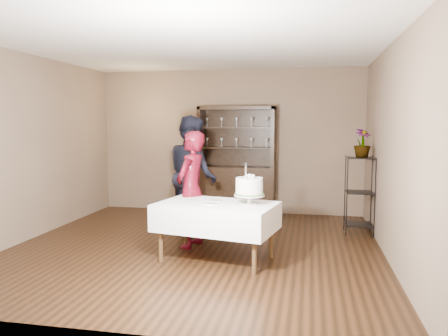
{
  "coord_description": "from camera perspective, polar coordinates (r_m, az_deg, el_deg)",
  "views": [
    {
      "loc": [
        1.52,
        -5.67,
        1.72
      ],
      "look_at": [
        0.38,
        0.1,
        1.1
      ],
      "focal_mm": 35.0,
      "sensor_mm": 36.0,
      "label": 1
    }
  ],
  "objects": [
    {
      "name": "cake",
      "position": [
        5.34,
        3.33,
        -2.58
      ],
      "size": [
        0.39,
        0.39,
        0.51
      ],
      "rotation": [
        0.0,
        0.0,
        -0.21
      ],
      "color": "white",
      "rests_on": "cake_table"
    },
    {
      "name": "man",
      "position": [
        6.79,
        -4.12,
        -0.82
      ],
      "size": [
        1.06,
        1.12,
        1.82
      ],
      "primitive_type": "imported",
      "rotation": [
        0.0,
        0.0,
        2.15
      ],
      "color": "black",
      "rests_on": "floor"
    },
    {
      "name": "ceiling",
      "position": [
        5.96,
        -3.93,
        15.49
      ],
      "size": [
        5.0,
        5.0,
        0.0
      ],
      "primitive_type": "plane",
      "rotation": [
        3.14,
        0.0,
        0.0
      ],
      "color": "silver",
      "rests_on": "back_wall"
    },
    {
      "name": "plant_etagere",
      "position": [
        7.0,
        17.28,
        -3.02
      ],
      "size": [
        0.42,
        0.42,
        1.2
      ],
      "color": "black",
      "rests_on": "floor"
    },
    {
      "name": "china_hutch",
      "position": [
        8.1,
        1.69,
        -1.46
      ],
      "size": [
        1.4,
        0.48,
        2.0
      ],
      "color": "black",
      "rests_on": "floor"
    },
    {
      "name": "wall_right",
      "position": [
        5.77,
        20.92,
        1.97
      ],
      "size": [
        0.02,
        5.0,
        2.7
      ],
      "primitive_type": "cube",
      "color": "brown",
      "rests_on": "floor"
    },
    {
      "name": "cake_table",
      "position": [
        5.46,
        -0.98,
        -6.38
      ],
      "size": [
        1.58,
        1.15,
        0.72
      ],
      "rotation": [
        0.0,
        0.0,
        -0.2
      ],
      "color": "white",
      "rests_on": "floor"
    },
    {
      "name": "woman",
      "position": [
        6.01,
        -4.29,
        -2.79
      ],
      "size": [
        0.5,
        0.65,
        1.6
      ],
      "primitive_type": "imported",
      "rotation": [
        0.0,
        0.0,
        -1.78
      ],
      "color": "#39050B",
      "rests_on": "floor"
    },
    {
      "name": "wall_left",
      "position": [
        6.97,
        -24.14,
        2.46
      ],
      "size": [
        0.02,
        5.0,
        2.7
      ],
      "primitive_type": "cube",
      "color": "brown",
      "rests_on": "floor"
    },
    {
      "name": "plate_near",
      "position": [
        5.35,
        -1.65,
        -4.69
      ],
      "size": [
        0.21,
        0.21,
        0.01
      ],
      "primitive_type": "cylinder",
      "rotation": [
        0.0,
        0.0,
        -0.22
      ],
      "color": "white",
      "rests_on": "cake_table"
    },
    {
      "name": "back_wall",
      "position": [
        8.32,
        0.63,
        3.48
      ],
      "size": [
        5.0,
        0.02,
        2.7
      ],
      "primitive_type": "cube",
      "color": "brown",
      "rests_on": "floor"
    },
    {
      "name": "floor",
      "position": [
        6.12,
        -3.75,
        -10.29
      ],
      "size": [
        5.0,
        5.0,
        0.0
      ],
      "primitive_type": "plane",
      "color": "black",
      "rests_on": "ground"
    },
    {
      "name": "potted_plant",
      "position": [
        6.91,
        17.6,
        3.13
      ],
      "size": [
        0.34,
        0.34,
        0.43
      ],
      "primitive_type": "imported",
      "rotation": [
        0.0,
        0.0,
        0.66
      ],
      "color": "#486E34",
      "rests_on": "plant_etagere"
    },
    {
      "name": "plate_far",
      "position": [
        5.55,
        -1.12,
        -4.3
      ],
      "size": [
        0.22,
        0.22,
        0.01
      ],
      "primitive_type": "cylinder",
      "rotation": [
        0.0,
        0.0,
        -0.41
      ],
      "color": "white",
      "rests_on": "cake_table"
    }
  ]
}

